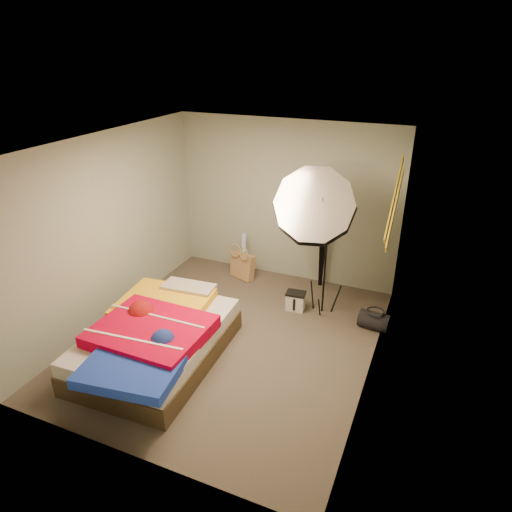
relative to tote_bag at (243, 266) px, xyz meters
The scene contains 15 objects.
floor 1.73m from the tote_bag, 70.67° to the right, with size 4.00×4.00×0.00m, color brown.
ceiling 2.86m from the tote_bag, 70.67° to the right, with size 4.00×4.00×0.00m, color silver.
wall_back 1.24m from the tote_bag, 33.43° to the left, with size 3.50×3.50×0.00m, color gray.
wall_front 3.81m from the tote_bag, 81.07° to the right, with size 3.50×3.50×0.00m, color gray.
wall_left 2.26m from the tote_bag, 126.01° to the right, with size 4.00×4.00×0.00m, color gray.
wall_right 3.02m from the tote_bag, 35.00° to the right, with size 4.00×4.00×0.00m, color gray.
tote_bag is the anchor object (origin of this frame).
wrapping_roll 0.18m from the tote_bag, 105.84° to the left, with size 0.08×0.08×0.72m, color #5380C4.
camera_case 1.26m from the tote_bag, 28.48° to the right, with size 0.25×0.18×0.25m, color silver.
duffel_bag 2.31m from the tote_bag, 16.25° to the right, with size 0.24×0.24×0.40m, color black.
wall_stripe_upper 3.06m from the tote_bag, 24.00° to the right, with size 0.02×1.10×0.10m, color gold.
wall_stripe_lower 2.87m from the tote_bag, 18.60° to the right, with size 0.02×1.10×0.10m, color gold.
bed 2.32m from the tote_bag, 91.64° to the right, with size 1.52×2.20×0.58m.
photo_umbrella 2.02m from the tote_bag, 26.51° to the right, with size 1.23×0.91×2.21m.
camera_tripod 1.35m from the tote_bag, 11.25° to the left, with size 0.08×0.08×1.24m.
Camera 1 is at (2.20, -4.35, 3.48)m, focal length 32.00 mm.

